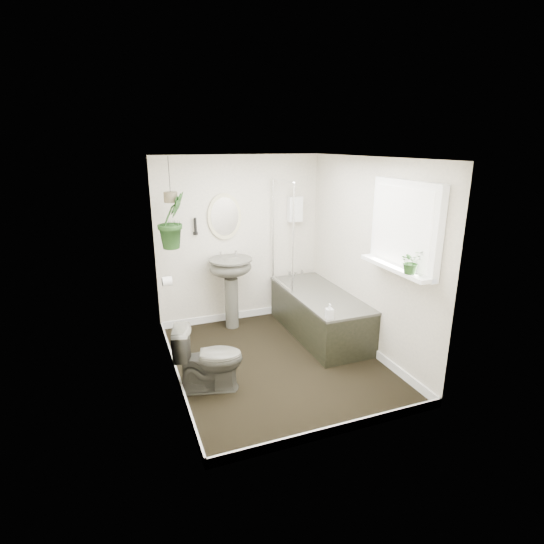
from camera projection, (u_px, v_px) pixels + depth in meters
name	position (u px, v px, depth m)	size (l,w,h in m)	color
floor	(277.00, 362.00, 4.95)	(2.30, 2.80, 0.02)	black
ceiling	(277.00, 157.00, 4.27)	(2.30, 2.80, 0.02)	white
wall_back	(240.00, 240.00, 5.87)	(2.30, 0.02, 2.30)	beige
wall_front	(342.00, 314.00, 3.35)	(2.30, 0.02, 2.30)	beige
wall_left	(168.00, 279.00, 4.21)	(0.02, 2.80, 2.30)	beige
wall_right	(368.00, 257.00, 5.00)	(0.02, 2.80, 2.30)	beige
skirting	(277.00, 358.00, 4.93)	(2.30, 2.80, 0.10)	white
bathtub	(319.00, 314.00, 5.58)	(0.72, 1.72, 0.58)	#48483F
bath_screen	(283.00, 234.00, 5.61)	(0.04, 0.72, 1.40)	silver
shower_box	(295.00, 209.00, 5.96)	(0.20, 0.10, 0.35)	white
oval_mirror	(225.00, 217.00, 5.66)	(0.46, 0.03, 0.62)	beige
wall_sconce	(195.00, 226.00, 5.54)	(0.04, 0.04, 0.22)	black
toilet_roll_holder	(167.00, 281.00, 4.93)	(0.11, 0.11, 0.11)	white
window_recess	(405.00, 226.00, 4.21)	(0.08, 1.00, 0.90)	white
window_sill	(395.00, 267.00, 4.31)	(0.18, 1.00, 0.04)	white
window_blinds	(401.00, 226.00, 4.19)	(0.01, 0.86, 0.76)	white
toilet	(209.00, 358.00, 4.30)	(0.39, 0.68, 0.70)	#48483F
pedestal_sink	(231.00, 293.00, 5.74)	(0.58, 0.49, 0.98)	#48483F
sill_plant	(411.00, 262.00, 4.00)	(0.21, 0.18, 0.23)	black
hanging_plant	(172.00, 220.00, 5.01)	(0.37, 0.30, 0.67)	black
soap_bottle	(329.00, 311.00, 4.66)	(0.08, 0.08, 0.17)	black
hanging_pot	(171.00, 197.00, 4.93)	(0.16, 0.16, 0.12)	brown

